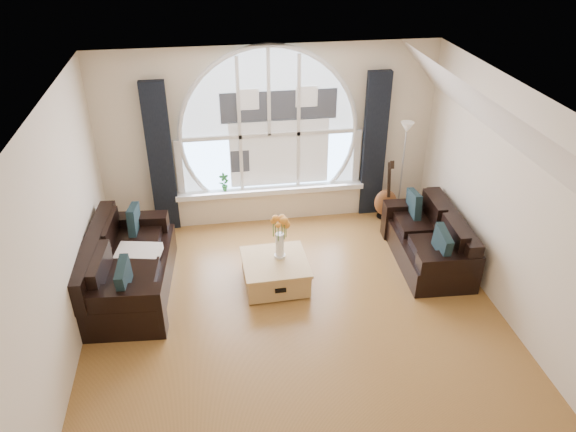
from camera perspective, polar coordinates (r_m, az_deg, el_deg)
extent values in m
cube|color=brown|center=(6.58, 1.23, -11.88)|extent=(5.00, 5.50, 0.01)
cube|color=silver|center=(5.17, 1.56, 10.87)|extent=(5.00, 5.50, 0.01)
cube|color=beige|center=(8.19, -2.00, 8.29)|extent=(5.00, 0.01, 2.70)
cube|color=beige|center=(5.92, -23.26, -3.71)|extent=(0.01, 5.50, 2.70)
cube|color=beige|center=(6.62, 23.19, 0.03)|extent=(0.01, 5.50, 2.70)
cube|color=silver|center=(6.07, 22.64, 7.99)|extent=(0.92, 5.50, 0.72)
cube|color=silver|center=(8.07, -2.01, 10.02)|extent=(2.60, 0.06, 2.15)
cube|color=white|center=(8.46, -1.82, 2.76)|extent=(2.90, 0.22, 0.08)
cube|color=white|center=(8.04, -1.98, 9.95)|extent=(2.76, 0.08, 2.15)
cube|color=silver|center=(8.12, -0.92, 9.22)|extent=(1.70, 0.02, 1.50)
cube|color=black|center=(8.15, -13.17, 5.82)|extent=(0.35, 0.12, 2.30)
cube|color=black|center=(8.49, 9.00, 7.27)|extent=(0.35, 0.12, 2.30)
cube|color=black|center=(7.21, -16.33, -5.00)|extent=(1.10, 1.98, 0.85)
cube|color=black|center=(7.73, 14.48, -2.09)|extent=(0.89, 1.67, 0.72)
cube|color=tan|center=(7.16, -1.35, -5.78)|extent=(0.86, 0.86, 0.41)
cube|color=silver|center=(7.14, -15.56, -4.25)|extent=(0.65, 0.65, 0.10)
cube|color=white|center=(6.93, -0.88, -1.60)|extent=(0.24, 0.24, 0.70)
cube|color=#B2B2B2|center=(8.53, 11.82, 4.54)|extent=(0.24, 0.24, 1.60)
cube|color=brown|center=(8.56, 10.30, 2.75)|extent=(0.37, 0.25, 1.06)
imported|color=#1E6023|center=(8.33, -6.69, 3.53)|extent=(0.18, 0.15, 0.29)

